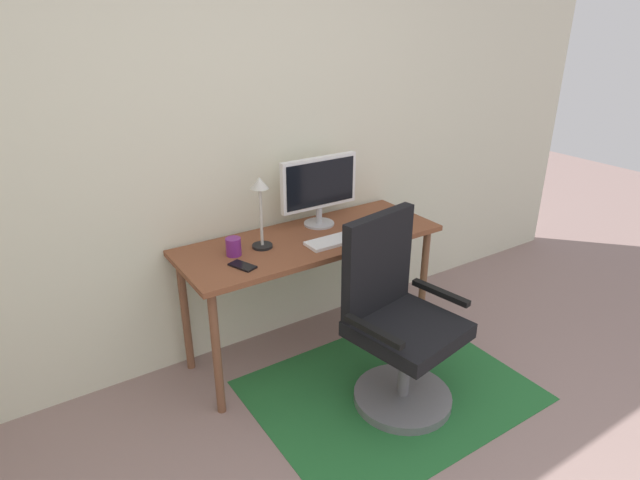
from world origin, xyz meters
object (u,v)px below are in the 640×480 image
keyboard (342,239)px  cell_phone (242,266)px  computer_mouse (379,224)px  desk (311,251)px  coffee_cup (234,247)px  office_chair (397,330)px  desk_lamp (260,201)px  monitor (319,186)px

keyboard → cell_phone: bearing=179.8°
computer_mouse → desk: bearing=169.4°
desk → computer_mouse: size_ratio=14.39×
coffee_cup → computer_mouse: bearing=-6.7°
coffee_cup → office_chair: size_ratio=0.09×
desk → desk_lamp: size_ratio=3.83×
desk → office_chair: 0.67m
office_chair → desk_lamp: bearing=112.9°
desk_lamp → office_chair: size_ratio=0.39×
desk → office_chair: office_chair is taller
computer_mouse → desk_lamp: desk_lamp is taller
monitor → computer_mouse: monitor is taller
monitor → desk_lamp: (-0.43, -0.11, 0.02)m
monitor → cell_phone: size_ratio=3.51×
keyboard → coffee_cup: (-0.58, 0.15, 0.04)m
keyboard → computer_mouse: bearing=9.0°
keyboard → computer_mouse: (0.30, 0.05, 0.01)m
keyboard → office_chair: office_chair is taller
coffee_cup → desk_lamp: (0.17, 0.01, 0.21)m
keyboard → cell_phone: (-0.61, 0.00, -0.00)m
computer_mouse → coffee_cup: bearing=173.3°
coffee_cup → cell_phone: bearing=-98.8°
desk → coffee_cup: (-0.46, 0.02, 0.13)m
computer_mouse → cell_phone: (-0.90, -0.05, -0.01)m
computer_mouse → cell_phone: size_ratio=0.74×
computer_mouse → office_chair: size_ratio=0.10×
desk → office_chair: (0.13, -0.61, -0.24)m
computer_mouse → office_chair: 0.70m
desk_lamp → computer_mouse: bearing=-8.8°
monitor → coffee_cup: bearing=-169.3°
desk → desk_lamp: 0.45m
keyboard → coffee_cup: bearing=165.5°
keyboard → desk_lamp: 0.51m
desk_lamp → desk: bearing=-6.1°
desk → desk_lamp: bearing=173.9°
desk → computer_mouse: (0.43, -0.08, 0.10)m
coffee_cup → cell_phone: size_ratio=0.67×
monitor → desk_lamp: bearing=-166.1°
cell_phone → monitor: bearing=1.9°
keyboard → coffee_cup: coffee_cup is taller
monitor → computer_mouse: 0.42m
monitor → office_chair: size_ratio=0.49×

